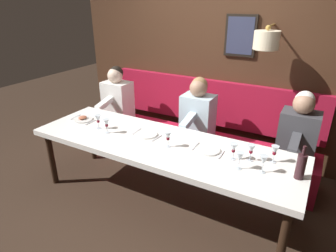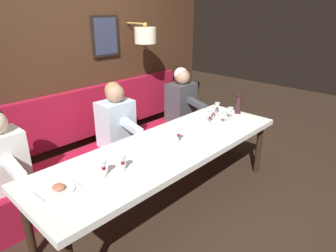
% 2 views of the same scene
% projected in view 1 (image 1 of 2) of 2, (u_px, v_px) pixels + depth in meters
% --- Properties ---
extents(ground_plane, '(12.00, 12.00, 0.00)m').
position_uv_depth(ground_plane, '(161.00, 200.00, 3.31)').
color(ground_plane, '#332319').
extents(dining_table, '(0.90, 2.87, 0.74)m').
position_uv_depth(dining_table, '(161.00, 147.00, 3.03)').
color(dining_table, white).
rests_on(dining_table, ground_plane).
extents(banquette_bench, '(0.52, 3.07, 0.45)m').
position_uv_depth(banquette_bench, '(194.00, 150.00, 3.93)').
color(banquette_bench, maroon).
rests_on(banquette_bench, ground_plane).
extents(back_wall_panel, '(0.59, 4.27, 2.90)m').
position_uv_depth(back_wall_panel, '(216.00, 59.00, 3.92)').
color(back_wall_panel, '#422819').
rests_on(back_wall_panel, ground_plane).
extents(diner_nearest, '(0.60, 0.40, 0.79)m').
position_uv_depth(diner_nearest, '(299.00, 129.00, 3.13)').
color(diner_nearest, '#3D3D42').
rests_on(diner_nearest, banquette_bench).
extents(diner_near, '(0.60, 0.40, 0.79)m').
position_uv_depth(diner_near, '(198.00, 110.00, 3.67)').
color(diner_near, silver).
rests_on(diner_near, banquette_bench).
extents(diner_middle, '(0.60, 0.40, 0.79)m').
position_uv_depth(diner_middle, '(117.00, 95.00, 4.25)').
color(diner_middle, white).
rests_on(diner_middle, banquette_bench).
extents(place_setting_0, '(0.24, 0.32, 0.01)m').
position_uv_depth(place_setting_0, '(146.00, 134.00, 3.17)').
color(place_setting_0, white).
rests_on(place_setting_0, dining_table).
extents(place_setting_1, '(0.24, 0.31, 0.01)m').
position_uv_depth(place_setting_1, '(208.00, 150.00, 2.84)').
color(place_setting_1, silver).
rests_on(place_setting_1, dining_table).
extents(place_setting_2, '(0.24, 0.31, 0.05)m').
position_uv_depth(place_setting_2, '(83.00, 119.00, 3.56)').
color(place_setting_2, white).
rests_on(place_setting_2, dining_table).
extents(wine_glass_0, '(0.07, 0.07, 0.16)m').
position_uv_depth(wine_glass_0, '(168.00, 136.00, 2.87)').
color(wine_glass_0, silver).
rests_on(wine_glass_0, dining_table).
extents(wine_glass_1, '(0.07, 0.07, 0.16)m').
position_uv_depth(wine_glass_1, '(106.00, 123.00, 3.18)').
color(wine_glass_1, silver).
rests_on(wine_glass_1, dining_table).
extents(wine_glass_2, '(0.07, 0.07, 0.16)m').
position_uv_depth(wine_glass_2, '(240.00, 157.00, 2.49)').
color(wine_glass_2, silver).
rests_on(wine_glass_2, dining_table).
extents(wine_glass_3, '(0.07, 0.07, 0.16)m').
position_uv_depth(wine_glass_3, '(234.00, 148.00, 2.64)').
color(wine_glass_3, silver).
rests_on(wine_glass_3, dining_table).
extents(wine_glass_4, '(0.07, 0.07, 0.16)m').
position_uv_depth(wine_glass_4, '(98.00, 119.00, 3.28)').
color(wine_glass_4, silver).
rests_on(wine_glass_4, dining_table).
extents(wine_glass_5, '(0.07, 0.07, 0.16)m').
position_uv_depth(wine_glass_5, '(264.00, 161.00, 2.44)').
color(wine_glass_5, silver).
rests_on(wine_glass_5, dining_table).
extents(wine_glass_6, '(0.07, 0.07, 0.16)m').
position_uv_depth(wine_glass_6, '(275.00, 151.00, 2.60)').
color(wine_glass_6, silver).
rests_on(wine_glass_6, dining_table).
extents(wine_glass_7, '(0.07, 0.07, 0.16)m').
position_uv_depth(wine_glass_7, '(251.00, 149.00, 2.62)').
color(wine_glass_7, silver).
rests_on(wine_glass_7, dining_table).
extents(wine_bottle, '(0.08, 0.08, 0.30)m').
position_uv_depth(wine_bottle, '(301.00, 166.00, 2.36)').
color(wine_bottle, '#33191E').
rests_on(wine_bottle, dining_table).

